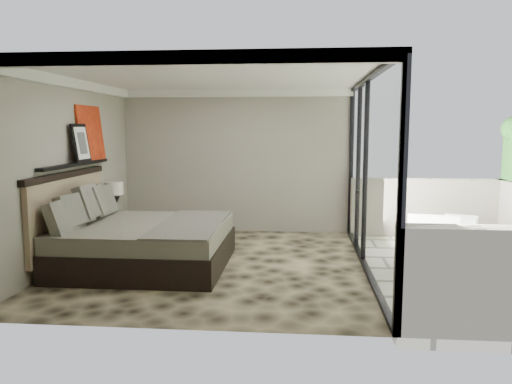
# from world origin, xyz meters

# --- Properties ---
(floor) EXTENTS (5.00, 5.00, 0.00)m
(floor) POSITION_xyz_m (0.00, 0.00, 0.00)
(floor) COLOR black
(floor) RESTS_ON ground
(ceiling) EXTENTS (4.50, 5.00, 0.02)m
(ceiling) POSITION_xyz_m (0.00, 0.00, 2.79)
(ceiling) COLOR silver
(ceiling) RESTS_ON back_wall
(back_wall) EXTENTS (4.50, 0.02, 2.80)m
(back_wall) POSITION_xyz_m (0.00, 2.49, 1.40)
(back_wall) COLOR gray
(back_wall) RESTS_ON floor
(left_wall) EXTENTS (0.02, 5.00, 2.80)m
(left_wall) POSITION_xyz_m (-2.24, 0.00, 1.40)
(left_wall) COLOR gray
(left_wall) RESTS_ON floor
(glass_wall) EXTENTS (0.08, 5.00, 2.80)m
(glass_wall) POSITION_xyz_m (2.25, 0.00, 1.40)
(glass_wall) COLOR white
(glass_wall) RESTS_ON floor
(terrace_slab) EXTENTS (3.00, 5.00, 0.12)m
(terrace_slab) POSITION_xyz_m (3.75, 0.00, -0.06)
(terrace_slab) COLOR beige
(terrace_slab) RESTS_ON ground
(picture_ledge) EXTENTS (0.12, 2.20, 0.05)m
(picture_ledge) POSITION_xyz_m (-2.18, 0.10, 1.50)
(picture_ledge) COLOR black
(picture_ledge) RESTS_ON left_wall
(bed) EXTENTS (2.42, 2.34, 1.34)m
(bed) POSITION_xyz_m (-1.11, -0.20, 0.39)
(bed) COLOR black
(bed) RESTS_ON floor
(nightstand) EXTENTS (0.63, 0.63, 0.52)m
(nightstand) POSITION_xyz_m (-1.98, 1.22, 0.26)
(nightstand) COLOR black
(nightstand) RESTS_ON floor
(table_lamp) EXTENTS (0.32, 0.32, 0.59)m
(table_lamp) POSITION_xyz_m (-2.00, 1.18, 0.90)
(table_lamp) COLOR black
(table_lamp) RESTS_ON nightstand
(abstract_canvas) EXTENTS (0.13, 0.90, 0.90)m
(abstract_canvas) POSITION_xyz_m (-2.19, 0.71, 1.97)
(abstract_canvas) COLOR #B85B0F
(abstract_canvas) RESTS_ON picture_ledge
(framed_print) EXTENTS (0.11, 0.50, 0.60)m
(framed_print) POSITION_xyz_m (-2.14, 0.21, 1.82)
(framed_print) COLOR black
(framed_print) RESTS_ON picture_ledge
(ottoman) EXTENTS (0.72, 0.72, 0.54)m
(ottoman) POSITION_xyz_m (4.01, 1.40, 0.27)
(ottoman) COLOR silver
(ottoman) RESTS_ON terrace_slab
(lounger) EXTENTS (1.14, 1.77, 0.64)m
(lounger) POSITION_xyz_m (3.31, 0.28, 0.20)
(lounger) COLOR white
(lounger) RESTS_ON terrace_slab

